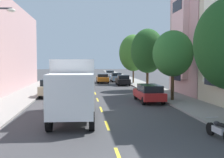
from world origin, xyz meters
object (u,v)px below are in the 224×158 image
(street_tree_farthest, at_px, (133,53))
(delivery_box_truck, at_px, (75,85))
(street_tree_third, at_px, (148,51))
(parked_wagon_red, at_px, (149,93))
(parked_sedan_white, at_px, (110,74))
(parked_hatchback_sky, at_px, (116,77))
(parked_suv_teal, at_px, (64,77))
(parked_hatchback_navy, at_px, (69,73))
(parked_motorcycle, at_px, (219,130))
(parked_pickup_charcoal, at_px, (59,82))
(parked_pickup_champagne, at_px, (52,88))
(moving_orange_sedan, at_px, (102,78))
(parked_hatchback_black, at_px, (123,80))
(street_tree_second, at_px, (173,54))

(street_tree_farthest, height_order, delivery_box_truck, street_tree_farthest)
(street_tree_third, distance_m, parked_wagon_red, 10.54)
(parked_sedan_white, bearing_deg, parked_hatchback_sky, -90.94)
(delivery_box_truck, distance_m, parked_suv_teal, 26.48)
(street_tree_farthest, height_order, parked_hatchback_navy, street_tree_farthest)
(delivery_box_truck, relative_size, parked_motorcycle, 3.93)
(parked_sedan_white, distance_m, parked_pickup_charcoal, 25.46)
(parked_wagon_red, relative_size, parked_pickup_charcoal, 0.88)
(delivery_box_truck, xyz_separation_m, parked_wagon_red, (6.08, 5.82, -1.21))
(parked_pickup_champagne, height_order, moving_orange_sedan, parked_pickup_champagne)
(parked_wagon_red, height_order, parked_sedan_white, parked_wagon_red)
(parked_pickup_charcoal, bearing_deg, parked_wagon_red, -55.52)
(parked_wagon_red, distance_m, moving_orange_sedan, 21.33)
(parked_sedan_white, bearing_deg, parked_wagon_red, -90.28)
(parked_wagon_red, relative_size, parked_hatchback_sky, 1.18)
(parked_hatchback_sky, xyz_separation_m, parked_hatchback_black, (0.14, -6.99, 0.00))
(delivery_box_truck, height_order, parked_wagon_red, delivery_box_truck)
(parked_motorcycle, bearing_deg, street_tree_third, 85.49)
(street_tree_second, xyz_separation_m, parked_wagon_red, (-2.11, -0.17, -3.33))
(parked_pickup_champagne, bearing_deg, parked_hatchback_navy, 90.15)
(parked_suv_teal, bearing_deg, street_tree_second, -62.23)
(street_tree_second, relative_size, parked_pickup_champagne, 1.12)
(street_tree_second, height_order, parked_motorcycle, street_tree_second)
(street_tree_farthest, xyz_separation_m, parked_pickup_champagne, (-10.76, -14.04, -3.90))
(parked_hatchback_navy, distance_m, parked_hatchback_black, 23.74)
(street_tree_second, distance_m, parked_sedan_white, 36.50)
(street_tree_second, distance_m, parked_suv_teal, 23.21)
(delivery_box_truck, height_order, parked_pickup_charcoal, delivery_box_truck)
(parked_suv_teal, bearing_deg, parked_hatchback_sky, 17.50)
(street_tree_third, distance_m, parked_motorcycle, 21.41)
(street_tree_farthest, relative_size, parked_suv_teal, 1.53)
(parked_hatchback_sky, xyz_separation_m, parked_pickup_champagne, (-8.61, -18.30, 0.07))
(parked_hatchback_sky, bearing_deg, parked_wagon_red, -89.91)
(parked_sedan_white, xyz_separation_m, parked_hatchback_sky, (-0.22, -13.24, 0.01))
(street_tree_third, distance_m, street_tree_farthest, 9.39)
(street_tree_third, distance_m, parked_hatchback_black, 7.99)
(parked_pickup_champagne, height_order, parked_pickup_charcoal, same)
(street_tree_third, relative_size, parked_motorcycle, 3.50)
(street_tree_farthest, relative_size, parked_hatchback_navy, 1.83)
(street_tree_farthest, relative_size, moving_orange_sedan, 1.64)
(delivery_box_truck, relative_size, parked_suv_teal, 1.67)
(street_tree_third, xyz_separation_m, parked_hatchback_sky, (-2.15, 13.65, -3.93))
(street_tree_farthest, distance_m, parked_hatchback_black, 5.22)
(street_tree_farthest, distance_m, parked_motorcycle, 30.65)
(street_tree_third, height_order, parked_suv_teal, street_tree_third)
(parked_wagon_red, relative_size, parked_hatchback_black, 1.17)
(street_tree_third, relative_size, delivery_box_truck, 0.89)
(delivery_box_truck, bearing_deg, parked_pickup_champagne, 103.45)
(parked_wagon_red, xyz_separation_m, parked_suv_teal, (-8.60, 20.52, 0.18))
(delivery_box_truck, distance_m, parked_sedan_white, 42.76)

